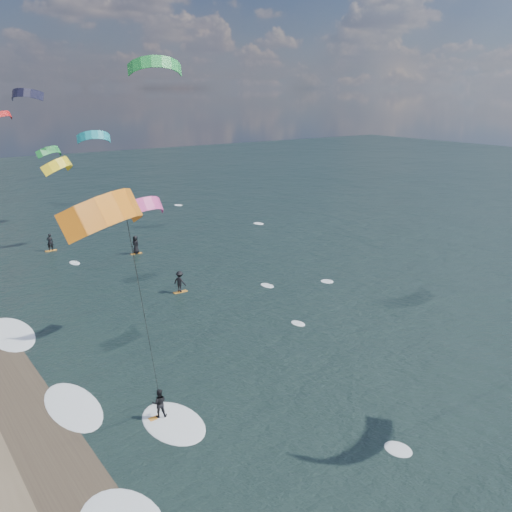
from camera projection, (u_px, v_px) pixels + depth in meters
ground at (454, 496)px, 22.11m from camera, size 260.00×260.00×0.00m
wet_sand_strip at (65, 474)px, 23.36m from camera, size 3.00×240.00×0.00m
kitesurfer_near_b at (144, 300)px, 20.76m from camera, size 6.83×8.75×12.90m
far_kitesurfers at (137, 260)px, 49.62m from camera, size 7.50×18.67×1.79m
bg_kite_field at (31, 121)px, 60.56m from camera, size 10.45×72.19×9.64m
shoreline_surf at (59, 413)px, 27.75m from camera, size 2.40×79.40×0.11m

